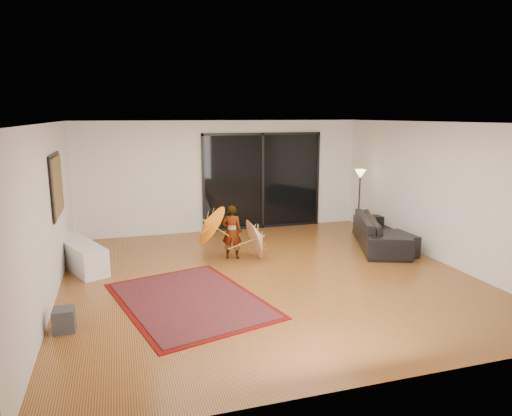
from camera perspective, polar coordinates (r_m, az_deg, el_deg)
name	(u,v)px	position (r m, az deg, el deg)	size (l,w,h in m)	color
floor	(268,276)	(8.23, 1.46, -8.52)	(7.00, 7.00, 0.00)	#A85F2E
ceiling	(268,123)	(7.73, 1.57, 10.62)	(7.00, 7.00, 0.00)	white
wall_back	(223,176)	(11.21, -4.14, 3.96)	(7.00, 7.00, 0.00)	silver
wall_front	(377,264)	(4.78, 14.92, -6.82)	(7.00, 7.00, 0.00)	silver
wall_left	(48,215)	(7.56, -24.56, -0.76)	(7.00, 7.00, 0.00)	silver
wall_right	(439,192)	(9.56, 21.87, 1.84)	(7.00, 7.00, 0.00)	silver
sliding_door	(262,181)	(11.46, 0.80, 3.40)	(3.06, 0.07, 2.40)	black
painting	(57,185)	(8.48, -23.63, 2.62)	(0.04, 1.28, 1.08)	black
media_console	(79,254)	(9.25, -21.27, -5.41)	(0.46, 1.82, 0.51)	white
speaker	(64,320)	(6.73, -22.87, -12.76)	(0.27, 0.27, 0.31)	#424244
persian_rug	(190,300)	(7.28, -8.30, -11.32)	(2.57, 3.13, 0.02)	#5A0A07
sofa	(381,232)	(10.30, 15.32, -2.85)	(2.30, 0.90, 0.67)	black
ottoman	(393,245)	(9.78, 16.76, -4.41)	(0.77, 0.77, 0.44)	black
floor_lamp	(360,183)	(11.25, 12.86, 3.06)	(0.27, 0.27, 1.55)	black
child	(232,232)	(9.08, -3.05, -3.01)	(0.40, 0.26, 1.09)	#999999
parasol_orange	(205,225)	(8.88, -6.44, -2.14)	(0.63, 0.86, 0.89)	orange
parasol_white	(263,234)	(9.11, 0.85, -3.21)	(0.53, 0.83, 0.88)	white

